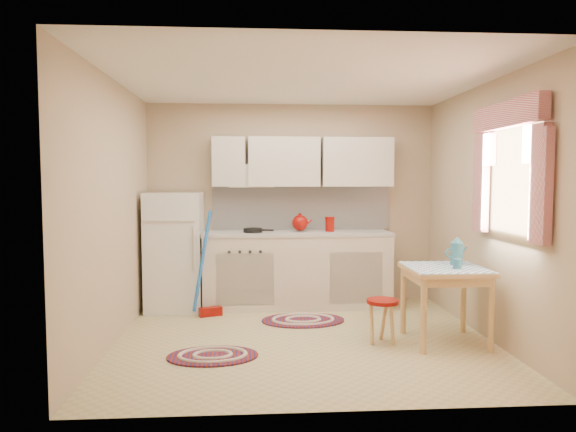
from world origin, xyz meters
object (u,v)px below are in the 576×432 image
object	(u,v)px
base_cabinets	(297,271)
stool	(382,321)
table	(445,305)
fridge	(175,251)

from	to	relation	value
base_cabinets	stool	bearing A→B (deg)	-65.17
base_cabinets	table	bearing A→B (deg)	-49.48
table	stool	bearing A→B (deg)	178.65
fridge	stool	bearing A→B (deg)	-33.75
fridge	stool	size ratio (longest dim) A/B	3.33
base_cabinets	stool	world-z (taller)	base_cabinets
stool	fridge	bearing A→B (deg)	146.25
table	stool	size ratio (longest dim) A/B	1.71
fridge	base_cabinets	distance (m)	1.49
fridge	table	xyz separation A→B (m)	(2.76, -1.46, -0.34)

